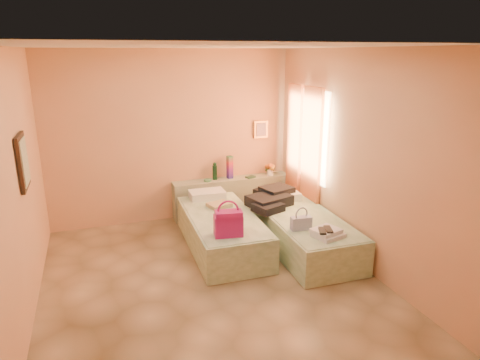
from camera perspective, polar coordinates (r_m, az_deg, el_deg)
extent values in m
plane|color=tan|center=(5.51, -3.94, -13.19)|extent=(4.50, 4.50, 0.00)
cube|color=tan|center=(7.10, -9.04, 5.62)|extent=(4.00, 0.02, 2.80)
cube|color=tan|center=(4.87, -27.60, -1.24)|extent=(0.02, 4.50, 2.80)
cube|color=tan|center=(5.79, 15.23, 2.72)|extent=(0.02, 4.50, 2.80)
cube|color=white|center=(4.78, -4.63, 17.36)|extent=(4.00, 4.50, 0.02)
cube|color=#F8D599|center=(6.80, 9.26, 5.97)|extent=(0.02, 1.10, 1.40)
cube|color=#D96633|center=(6.73, 9.42, 2.79)|extent=(0.05, 0.55, 2.20)
cube|color=#D96633|center=(7.24, 7.17, 3.89)|extent=(0.05, 0.45, 2.20)
cube|color=black|center=(5.20, -27.02, 2.18)|extent=(0.04, 0.50, 0.60)
cube|color=gold|center=(7.49, 2.79, 6.76)|extent=(0.25, 0.04, 0.30)
cube|color=#9CA98A|center=(7.47, -1.08, -2.17)|extent=(2.05, 0.30, 0.65)
cube|color=beige|center=(6.24, -2.42, -6.86)|extent=(0.95, 2.02, 0.50)
cube|color=beige|center=(6.23, 8.52, -7.06)|extent=(0.95, 2.02, 0.50)
cylinder|color=#153B25|center=(7.28, -3.38, 1.13)|extent=(0.10, 0.10, 0.28)
cube|color=#A71468|center=(7.32, -1.37, 1.71)|extent=(0.11, 0.11, 0.39)
cylinder|color=#509468|center=(7.22, -4.33, -0.05)|extent=(0.16, 0.16, 0.03)
cube|color=#284C34|center=(7.40, 1.40, 0.41)|extent=(0.19, 0.16, 0.03)
cube|color=white|center=(7.54, 4.04, 1.57)|extent=(0.20, 0.20, 0.25)
cube|color=#A71468|center=(5.43, -1.58, -5.75)|extent=(0.39, 0.25, 0.34)
cube|color=tan|center=(6.47, -2.78, -3.33)|extent=(0.38, 0.34, 0.06)
cube|color=black|center=(6.53, 4.37, -2.49)|extent=(0.86, 0.86, 0.20)
cube|color=#394E8A|center=(5.69, 8.14, -5.71)|extent=(0.28, 0.14, 0.17)
cube|color=white|center=(5.54, 11.68, -6.94)|extent=(0.41, 0.38, 0.10)
cube|color=black|center=(5.47, 11.35, -6.58)|extent=(0.23, 0.26, 0.02)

